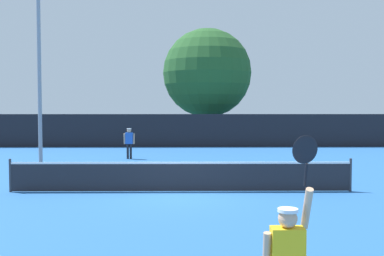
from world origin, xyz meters
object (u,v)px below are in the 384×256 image
Objects in this scene: large_tree at (207,73)px; parked_car_mid at (142,131)px; player_receiving at (129,140)px; tennis_ball at (197,176)px; player_serving at (288,254)px; light_pole at (39,53)px; parked_car_near at (90,129)px.

parked_car_mid is (-5.06, 0.93, -4.49)m from large_tree.
tennis_ball is at bearing 119.03° from player_receiving.
parked_car_mid is at bearing 169.57° from large_tree.
player_serving is 30.06m from large_tree.
player_serving is 18.71m from light_pole.
tennis_ball is 0.02× the size of parked_car_near.
tennis_ball is at bearing -62.99° from parked_car_near.
parked_car_near is 6.22m from parked_car_mid.
large_tree is 11.92m from parked_car_near.
parked_car_mid is (-4.68, 30.70, -0.27)m from player_serving.
parked_car_mid is at bearing -87.63° from player_receiving.
player_receiving is 6.18m from light_pole.
tennis_ball is 18.65m from parked_car_mid.
player_receiving is 0.17× the size of light_pole.
player_serving is 35.66× the size of tennis_ball.
large_tree is at bearing 57.78° from light_pole.
player_receiving is 12.11m from parked_car_mid.
tennis_ball is 18.10m from large_tree.
large_tree is (0.37, 29.76, 4.21)m from player_serving.
player_receiving is 12.80m from large_tree.
player_receiving is at bearing -112.19° from large_tree.
player_serving is 0.56× the size of parked_car_near.
player_serving reaches higher than parked_car_mid.
light_pole is at bearing 151.95° from tennis_ball.
player_serving is 31.05m from parked_car_mid.
tennis_ball is at bearing -93.82° from large_tree.
player_serving is 1.52× the size of player_receiving.
player_serving is 0.55× the size of parked_car_mid.
parked_car_mid is at bearing -32.28° from parked_car_near.
large_tree is (4.55, 11.16, 4.29)m from player_receiving.
player_serving is 12.54m from tennis_ball.
parked_car_near reaches higher than tennis_ball.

